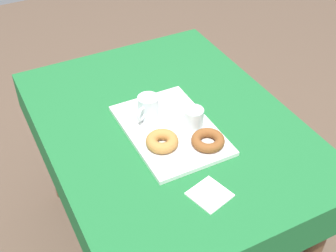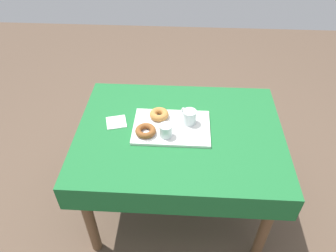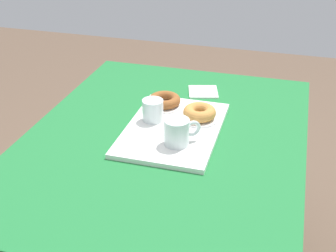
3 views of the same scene
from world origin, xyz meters
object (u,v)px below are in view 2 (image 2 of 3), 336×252
object	(u,v)px
tea_mug_left	(189,117)
water_glass_near	(166,131)
serving_tray	(172,127)
sugar_donut_right	(146,131)
dining_table	(179,144)
donut_plate_right	(146,133)
donut_plate_left	(159,117)
sugar_donut_left	(159,114)
paper_napkin	(116,122)

from	to	relation	value
tea_mug_left	water_glass_near	distance (m)	0.18
serving_tray	sugar_donut_right	xyz separation A→B (m)	(-0.14, -0.07, 0.03)
dining_table	donut_plate_right	xyz separation A→B (m)	(-0.19, -0.05, 0.13)
donut_plate_left	sugar_donut_left	world-z (taller)	sugar_donut_left
dining_table	sugar_donut_right	size ratio (longest dim) A/B	10.24
donut_plate_right	paper_napkin	distance (m)	0.22
donut_plate_left	donut_plate_right	bearing A→B (deg)	-114.26
tea_mug_left	water_glass_near	xyz separation A→B (m)	(-0.13, -0.12, -0.01)
serving_tray	paper_napkin	bearing A→B (deg)	174.58
dining_table	donut_plate_right	size ratio (longest dim) A/B	9.06
sugar_donut_left	sugar_donut_right	size ratio (longest dim) A/B	0.97
donut_plate_left	tea_mug_left	bearing A→B (deg)	-9.93
sugar_donut_left	sugar_donut_right	xyz separation A→B (m)	(-0.07, -0.15, -0.00)
donut_plate_left	sugar_donut_right	xyz separation A→B (m)	(-0.07, -0.15, 0.02)
tea_mug_left	sugar_donut_right	xyz separation A→B (m)	(-0.25, -0.11, -0.02)
sugar_donut_left	dining_table	bearing A→B (deg)	-35.73
tea_mug_left	water_glass_near	bearing A→B (deg)	-136.89
sugar_donut_left	paper_napkin	distance (m)	0.26
paper_napkin	donut_plate_left	bearing A→B (deg)	9.03
sugar_donut_right	paper_napkin	bearing A→B (deg)	151.05
donut_plate_left	sugar_donut_left	bearing A→B (deg)	0.00
dining_table	sugar_donut_left	world-z (taller)	sugar_donut_left
serving_tray	water_glass_near	bearing A→B (deg)	-109.27
dining_table	serving_tray	size ratio (longest dim) A/B	2.69
water_glass_near	sugar_donut_left	xyz separation A→B (m)	(-0.05, 0.15, -0.01)
sugar_donut_right	donut_plate_left	bearing A→B (deg)	65.74
dining_table	tea_mug_left	distance (m)	0.18
dining_table	water_glass_near	distance (m)	0.19
water_glass_near	sugar_donut_right	bearing A→B (deg)	176.18
paper_napkin	serving_tray	bearing A→B (deg)	-5.42
dining_table	paper_napkin	bearing A→B (deg)	172.48
tea_mug_left	sugar_donut_left	bearing A→B (deg)	170.07
water_glass_near	donut_plate_right	world-z (taller)	water_glass_near
sugar_donut_left	paper_napkin	bearing A→B (deg)	-170.97
serving_tray	water_glass_near	world-z (taller)	water_glass_near
donut_plate_left	donut_plate_right	world-z (taller)	same
dining_table	sugar_donut_right	world-z (taller)	sugar_donut_right
serving_tray	water_glass_near	xyz separation A→B (m)	(-0.03, -0.08, 0.04)
donut_plate_left	paper_napkin	bearing A→B (deg)	-170.97
sugar_donut_left	tea_mug_left	bearing A→B (deg)	-9.93
dining_table	serving_tray	world-z (taller)	serving_tray
dining_table	sugar_donut_right	distance (m)	0.25
water_glass_near	paper_napkin	distance (m)	0.33
sugar_donut_left	sugar_donut_right	bearing A→B (deg)	-114.26
sugar_donut_left	paper_napkin	world-z (taller)	sugar_donut_left
donut_plate_right	sugar_donut_right	world-z (taller)	sugar_donut_right
sugar_donut_right	serving_tray	bearing A→B (deg)	27.05
sugar_donut_left	water_glass_near	bearing A→B (deg)	-72.04
tea_mug_left	sugar_donut_left	distance (m)	0.18
sugar_donut_right	paper_napkin	distance (m)	0.22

